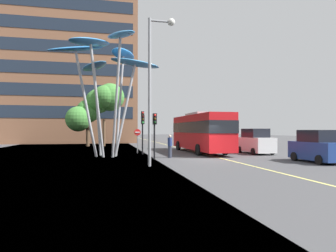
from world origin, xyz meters
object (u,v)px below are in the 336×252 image
traffic_light_kerb_near (155,126)px  street_lamp (155,73)px  leaf_sculpture (106,61)px  no_entry_sign (137,137)px  red_bus (200,131)px  car_parked_mid (255,142)px  traffic_light_island_mid (143,123)px  pedestrian (170,146)px  traffic_light_kerb_far (143,126)px  car_parked_near (318,147)px

traffic_light_kerb_near → street_lamp: size_ratio=0.38×
leaf_sculpture → no_entry_sign: size_ratio=4.39×
red_bus → car_parked_mid: (4.44, -2.42, -1.01)m
car_parked_mid → no_entry_sign: (-10.38, 2.53, 0.45)m
car_parked_mid → no_entry_sign: 10.69m
red_bus → traffic_light_island_mid: size_ratio=2.91×
street_lamp → no_entry_sign: (-0.01, 9.76, -4.01)m
pedestrian → traffic_light_kerb_far: bearing=115.5°
no_entry_sign → car_parked_mid: bearing=-13.7°
leaf_sculpture → traffic_light_kerb_far: bearing=23.8°
no_entry_sign → traffic_light_kerb_far: bearing=-75.4°
traffic_light_island_mid → car_parked_near: size_ratio=1.01×
traffic_light_island_mid → car_parked_mid: 10.76m
car_parked_mid → street_lamp: 13.41m
traffic_light_island_mid → car_parked_near: bearing=-48.6°
car_parked_mid → no_entry_sign: car_parked_mid is taller
red_bus → traffic_light_island_mid: 5.64m
traffic_light_island_mid → car_parked_near: 15.63m
red_bus → street_lamp: size_ratio=1.30×
pedestrian → red_bus: bearing=49.7°
traffic_light_island_mid → leaf_sculpture: bearing=-128.6°
traffic_light_kerb_far → traffic_light_kerb_near: bearing=-86.7°
traffic_light_kerb_far → car_parked_near: traffic_light_kerb_far is taller
car_parked_near → no_entry_sign: size_ratio=1.75×
traffic_light_island_mid → car_parked_mid: (9.71, -4.27, -1.80)m
street_lamp → traffic_light_kerb_near: bearing=81.0°
car_parked_mid → street_lamp: (-10.38, -7.23, 4.46)m
traffic_light_kerb_far → car_parked_near: size_ratio=0.88×
traffic_light_island_mid → car_parked_near: (10.26, -11.64, -1.86)m
leaf_sculpture → car_parked_mid: leaf_sculpture is taller
traffic_light_kerb_near → traffic_light_kerb_far: size_ratio=0.96×
leaf_sculpture → car_parked_mid: 14.81m
red_bus → car_parked_mid: bearing=-28.5°
car_parked_mid → no_entry_sign: bearing=166.3°
no_entry_sign → red_bus: bearing=-1.0°
leaf_sculpture → traffic_light_kerb_near: size_ratio=2.94×
car_parked_mid → car_parked_near: bearing=-85.7°
red_bus → traffic_light_kerb_near: (-5.34, -5.90, 0.36)m
car_parked_mid → pedestrian: bearing=-165.1°
red_bus → no_entry_sign: red_bus is taller
traffic_light_kerb_far → traffic_light_island_mid: 3.03m
traffic_light_kerb_near → car_parked_mid: (9.78, 3.48, -1.37)m
traffic_light_kerb_near → traffic_light_kerb_far: (-0.28, 4.75, 0.09)m
traffic_light_island_mid → street_lamp: 11.82m
leaf_sculpture → traffic_light_kerb_near: 7.17m
traffic_light_island_mid → pedestrian: (1.33, -6.49, -1.97)m
street_lamp → red_bus: bearing=58.4°
car_parked_mid → street_lamp: size_ratio=0.48×
no_entry_sign → pedestrian: bearing=-67.2°
car_parked_near → car_parked_mid: bearing=94.3°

